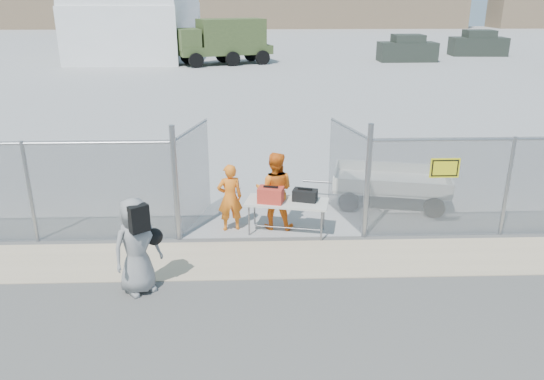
{
  "coord_description": "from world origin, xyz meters",
  "views": [
    {
      "loc": [
        -0.35,
        -8.38,
        4.94
      ],
      "look_at": [
        0.0,
        2.0,
        1.1
      ],
      "focal_mm": 35.0,
      "sensor_mm": 36.0,
      "label": 1
    }
  ],
  "objects_px": {
    "security_worker_left": "(230,198)",
    "utility_trailer": "(391,186)",
    "security_worker_right": "(275,191)",
    "visitor": "(136,246)",
    "folding_table": "(287,217)"
  },
  "relations": [
    {
      "from": "security_worker_left",
      "to": "utility_trailer",
      "type": "height_order",
      "value": "security_worker_left"
    },
    {
      "from": "security_worker_right",
      "to": "visitor",
      "type": "height_order",
      "value": "security_worker_right"
    },
    {
      "from": "folding_table",
      "to": "security_worker_left",
      "type": "height_order",
      "value": "security_worker_left"
    },
    {
      "from": "security_worker_left",
      "to": "security_worker_right",
      "type": "distance_m",
      "value": 1.0
    },
    {
      "from": "folding_table",
      "to": "security_worker_left",
      "type": "xyz_separation_m",
      "value": [
        -1.24,
        0.2,
        0.39
      ]
    },
    {
      "from": "folding_table",
      "to": "visitor",
      "type": "relative_size",
      "value": 1.01
    },
    {
      "from": "security_worker_left",
      "to": "utility_trailer",
      "type": "bearing_deg",
      "value": -172.37
    },
    {
      "from": "folding_table",
      "to": "utility_trailer",
      "type": "bearing_deg",
      "value": 44.55
    },
    {
      "from": "security_worker_right",
      "to": "utility_trailer",
      "type": "distance_m",
      "value": 3.31
    },
    {
      "from": "visitor",
      "to": "security_worker_left",
      "type": "bearing_deg",
      "value": 22.19
    },
    {
      "from": "visitor",
      "to": "folding_table",
      "type": "bearing_deg",
      "value": 3.19
    },
    {
      "from": "visitor",
      "to": "security_worker_right",
      "type": "bearing_deg",
      "value": 9.44
    },
    {
      "from": "security_worker_left",
      "to": "utility_trailer",
      "type": "xyz_separation_m",
      "value": [
        3.95,
        1.52,
        -0.32
      ]
    },
    {
      "from": "folding_table",
      "to": "security_worker_right",
      "type": "distance_m",
      "value": 0.64
    },
    {
      "from": "folding_table",
      "to": "security_worker_left",
      "type": "bearing_deg",
      "value": -177.33
    }
  ]
}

